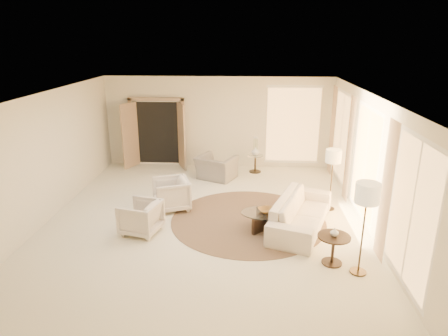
# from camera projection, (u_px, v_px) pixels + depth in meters

# --- Properties ---
(room) EXTENTS (7.04, 8.04, 2.83)m
(room) POSITION_uv_depth(u_px,v_px,m) (204.00, 160.00, 8.58)
(room) COLOR #EBE6CA
(room) RESTS_ON ground
(windows_right) EXTENTS (0.10, 6.40, 2.40)m
(windows_right) POSITION_uv_depth(u_px,v_px,m) (366.00, 164.00, 8.49)
(windows_right) COLOR #F7B662
(windows_right) RESTS_ON room
(window_back_corner) EXTENTS (1.70, 0.10, 2.40)m
(window_back_corner) POSITION_uv_depth(u_px,v_px,m) (293.00, 125.00, 12.21)
(window_back_corner) COLOR #F7B662
(window_back_corner) RESTS_ON room
(curtains_right) EXTENTS (0.06, 5.20, 2.60)m
(curtains_right) POSITION_uv_depth(u_px,v_px,m) (353.00, 154.00, 9.36)
(curtains_right) COLOR tan
(curtains_right) RESTS_ON room
(french_doors) EXTENTS (1.95, 0.66, 2.16)m
(french_doors) POSITION_uv_depth(u_px,v_px,m) (157.00, 133.00, 12.42)
(french_doors) COLOR tan
(french_doors) RESTS_ON room
(area_rug) EXTENTS (4.19, 4.19, 0.01)m
(area_rug) POSITION_uv_depth(u_px,v_px,m) (248.00, 220.00, 8.98)
(area_rug) COLOR #3C2A1D
(area_rug) RESTS_ON room
(sofa) EXTENTS (1.66, 2.54, 0.69)m
(sofa) POSITION_uv_depth(u_px,v_px,m) (301.00, 213.00, 8.54)
(sofa) COLOR beige
(sofa) RESTS_ON room
(armchair_left) EXTENTS (0.98, 1.01, 0.82)m
(armchair_left) POSITION_uv_depth(u_px,v_px,m) (171.00, 193.00, 9.45)
(armchair_left) COLOR beige
(armchair_left) RESTS_ON room
(armchair_right) EXTENTS (0.86, 0.89, 0.76)m
(armchair_right) POSITION_uv_depth(u_px,v_px,m) (141.00, 216.00, 8.31)
(armchair_right) COLOR beige
(armchair_right) RESTS_ON room
(accent_chair) EXTENTS (1.22, 1.04, 0.90)m
(accent_chair) POSITION_uv_depth(u_px,v_px,m) (216.00, 164.00, 11.47)
(accent_chair) COLOR gray
(accent_chair) RESTS_ON room
(coffee_table) EXTENTS (1.25, 1.25, 0.40)m
(coffee_table) POSITION_uv_depth(u_px,v_px,m) (266.00, 219.00, 8.47)
(coffee_table) COLOR black
(coffee_table) RESTS_ON room
(end_table) EXTENTS (0.59, 0.59, 0.55)m
(end_table) POSITION_uv_depth(u_px,v_px,m) (333.00, 245.00, 7.16)
(end_table) COLOR black
(end_table) RESTS_ON room
(side_table) EXTENTS (0.47, 0.47, 0.54)m
(side_table) POSITION_uv_depth(u_px,v_px,m) (255.00, 162.00, 12.07)
(side_table) COLOR #302618
(side_table) RESTS_ON room
(floor_lamp_near) EXTENTS (0.36, 0.36, 1.48)m
(floor_lamp_near) POSITION_uv_depth(u_px,v_px,m) (333.00, 159.00, 9.16)
(floor_lamp_near) COLOR #302618
(floor_lamp_near) RESTS_ON room
(floor_lamp_far) EXTENTS (0.41, 0.41, 1.67)m
(floor_lamp_far) POSITION_uv_depth(u_px,v_px,m) (367.00, 197.00, 6.54)
(floor_lamp_far) COLOR #302618
(floor_lamp_far) RESTS_ON room
(bowl) EXTENTS (0.44, 0.44, 0.08)m
(bowl) POSITION_uv_depth(u_px,v_px,m) (267.00, 211.00, 8.41)
(bowl) COLOR brown
(bowl) RESTS_ON coffee_table
(end_vase) EXTENTS (0.18, 0.18, 0.16)m
(end_vase) POSITION_uv_depth(u_px,v_px,m) (335.00, 232.00, 7.08)
(end_vase) COLOR white
(end_vase) RESTS_ON end_table
(side_vase) EXTENTS (0.24, 0.24, 0.24)m
(side_vase) POSITION_uv_depth(u_px,v_px,m) (255.00, 151.00, 11.97)
(side_vase) COLOR white
(side_vase) RESTS_ON side_table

